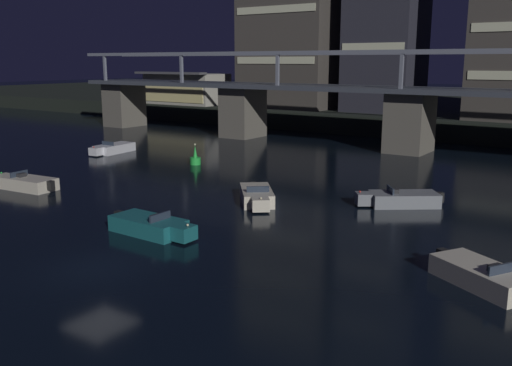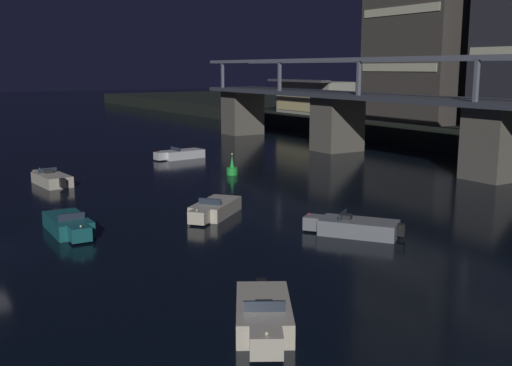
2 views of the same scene
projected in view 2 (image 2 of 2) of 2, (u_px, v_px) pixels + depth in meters
river_bridge at (498, 127)px, 46.37m from camera, size 82.97×6.40×9.38m
waterfront_pavilion at (318, 97)px, 84.32m from camera, size 12.40×7.40×4.70m
speedboat_near_center at (354, 227)px, 31.26m from camera, size 4.70×3.97×1.16m
speedboat_near_right at (181, 154)px, 57.57m from camera, size 2.22×5.23×1.16m
speedboat_mid_left at (264, 315)px, 20.13m from camera, size 4.86×3.64×1.16m
speedboat_mid_center at (214, 209)px, 35.30m from camera, size 4.15×4.59×1.16m
speedboat_mid_right at (69, 225)px, 31.73m from camera, size 5.20×1.87×1.16m
speedboat_far_right at (51, 179)px, 44.77m from camera, size 5.23×2.19×1.16m
channel_buoy at (232, 169)px, 48.83m from camera, size 0.90×0.90×1.76m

